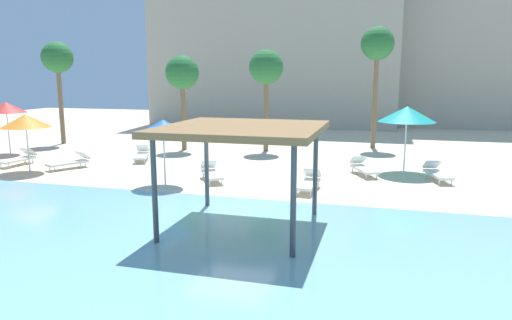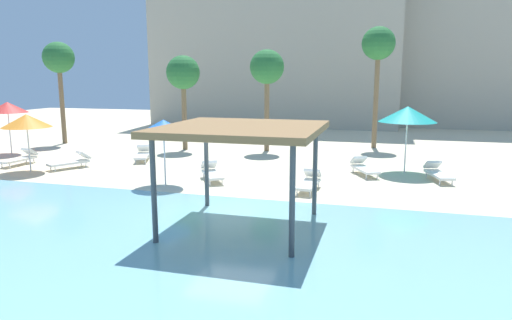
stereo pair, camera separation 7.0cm
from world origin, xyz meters
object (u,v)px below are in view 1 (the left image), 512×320
at_px(palm_tree_0, 377,47).
at_px(lounge_chair_1, 363,167).
at_px(lounge_chair_4, 437,172).
at_px(palm_tree_3, 57,60).
at_px(lounge_chair_6, 309,182).
at_px(palm_tree_2, 266,69).
at_px(lounge_chair_5, 211,172).
at_px(lounge_chair_3, 71,161).
at_px(beach_umbrella_blue_6, 163,127).
at_px(beach_umbrella_orange_0, 25,121).
at_px(beach_umbrella_red_2, 6,107).
at_px(lounge_chair_2, 20,158).
at_px(palm_tree_1, 182,74).
at_px(lounge_chair_0, 142,154).
at_px(shade_pavilion, 242,132).
at_px(beach_umbrella_teal_1, 407,114).

bearing_deg(palm_tree_0, lounge_chair_1, -91.74).
distance_m(lounge_chair_4, palm_tree_3, 22.77).
height_order(lounge_chair_4, lounge_chair_6, same).
bearing_deg(lounge_chair_4, palm_tree_2, -137.81).
distance_m(lounge_chair_1, lounge_chair_4, 2.98).
xyz_separation_m(lounge_chair_5, palm_tree_2, (0.29, 7.89, 4.26)).
distance_m(lounge_chair_1, lounge_chair_6, 3.85).
distance_m(lounge_chair_3, palm_tree_2, 11.24).
bearing_deg(beach_umbrella_blue_6, beach_umbrella_orange_0, 173.93).
xyz_separation_m(beach_umbrella_orange_0, palm_tree_0, (14.58, 11.31, 3.61)).
bearing_deg(beach_umbrella_orange_0, palm_tree_0, 37.80).
xyz_separation_m(beach_umbrella_red_2, lounge_chair_4, (21.92, -0.73, -2.21)).
height_order(lounge_chair_2, palm_tree_2, palm_tree_2).
distance_m(beach_umbrella_orange_0, lounge_chair_3, 2.59).
xyz_separation_m(lounge_chair_5, palm_tree_1, (-4.41, 7.11, 3.98)).
bearing_deg(lounge_chair_0, lounge_chair_1, 65.28).
height_order(shade_pavilion, lounge_chair_4, shade_pavilion).
height_order(lounge_chair_2, palm_tree_3, palm_tree_3).
bearing_deg(lounge_chair_4, beach_umbrella_blue_6, -85.46).
distance_m(beach_umbrella_blue_6, lounge_chair_1, 8.61).
height_order(beach_umbrella_orange_0, beach_umbrella_teal_1, beach_umbrella_teal_1).
relative_size(lounge_chair_2, lounge_chair_3, 0.98).
bearing_deg(beach_umbrella_teal_1, shade_pavilion, -116.91).
distance_m(lounge_chair_4, palm_tree_1, 14.61).
bearing_deg(lounge_chair_1, palm_tree_0, 152.69).
distance_m(beach_umbrella_teal_1, lounge_chair_5, 8.79).
xyz_separation_m(lounge_chair_6, palm_tree_2, (-3.81, 8.50, 4.26)).
height_order(lounge_chair_0, lounge_chair_3, same).
bearing_deg(lounge_chair_0, palm_tree_2, 109.12).
bearing_deg(lounge_chair_2, lounge_chair_0, 119.18).
relative_size(lounge_chair_1, lounge_chair_2, 1.03).
xyz_separation_m(lounge_chair_1, lounge_chair_6, (-1.80, -3.40, 0.00)).
relative_size(beach_umbrella_teal_1, beach_umbrella_blue_6, 1.14).
relative_size(lounge_chair_0, lounge_chair_3, 1.01).
height_order(lounge_chair_0, palm_tree_1, palm_tree_1).
distance_m(lounge_chair_6, palm_tree_2, 10.25).
distance_m(beach_umbrella_teal_1, palm_tree_2, 8.68).
distance_m(beach_umbrella_blue_6, lounge_chair_2, 9.08).
bearing_deg(lounge_chair_3, lounge_chair_6, 111.54).
distance_m(beach_umbrella_orange_0, palm_tree_3, 9.50).
bearing_deg(lounge_chair_5, palm_tree_2, 145.70).
relative_size(shade_pavilion, lounge_chair_5, 2.18).
distance_m(lounge_chair_0, lounge_chair_6, 9.86).
xyz_separation_m(lounge_chair_0, palm_tree_3, (-7.86, 4.13, 4.86)).
distance_m(lounge_chair_2, lounge_chair_6, 14.23).
xyz_separation_m(beach_umbrella_orange_0, palm_tree_3, (-4.41, 7.89, 2.93)).
distance_m(beach_umbrella_teal_1, palm_tree_3, 20.96).
bearing_deg(beach_umbrella_blue_6, palm_tree_1, 109.57).
relative_size(lounge_chair_6, palm_tree_0, 0.27).
bearing_deg(palm_tree_3, palm_tree_1, -1.63).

